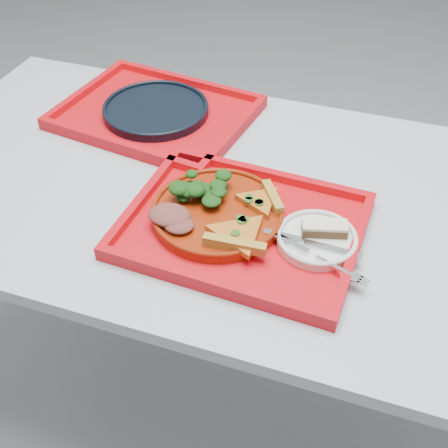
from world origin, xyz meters
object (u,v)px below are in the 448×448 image
at_px(dinner_plate, 218,214).
at_px(dessert_bar, 325,228).
at_px(navy_plate, 156,111).
at_px(tray_main, 243,229).
at_px(tray_far, 156,115).

distance_m(dinner_plate, dessert_bar, 0.21).
height_order(dinner_plate, navy_plate, dinner_plate).
bearing_deg(tray_main, navy_plate, 137.91).
distance_m(tray_main, dinner_plate, 0.06).
height_order(tray_main, tray_far, same).
relative_size(navy_plate, dessert_bar, 2.89).
xyz_separation_m(dinner_plate, dessert_bar, (0.21, 0.01, 0.02)).
bearing_deg(navy_plate, tray_main, -44.85).
bearing_deg(tray_far, dessert_bar, -24.67).
relative_size(tray_main, dinner_plate, 1.73).
bearing_deg(navy_plate, dessert_bar, -32.66).
xyz_separation_m(navy_plate, dessert_bar, (0.48, -0.31, 0.02)).
xyz_separation_m(tray_main, navy_plate, (-0.33, 0.33, 0.01)).
xyz_separation_m(dinner_plate, navy_plate, (-0.27, 0.32, -0.00)).
bearing_deg(tray_main, dessert_bar, 9.14).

